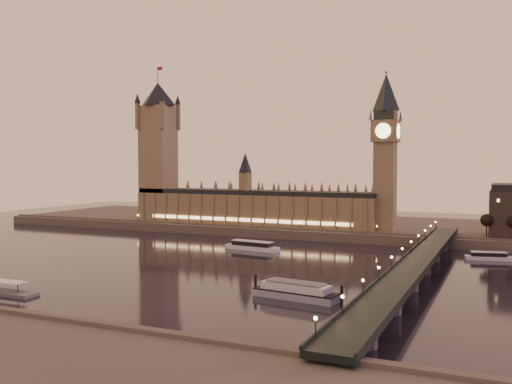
# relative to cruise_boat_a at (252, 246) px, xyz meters

# --- Properties ---
(ground) EXTENTS (700.00, 700.00, 0.00)m
(ground) POSITION_rel_cruise_boat_a_xyz_m (8.67, -50.81, -2.37)
(ground) COLOR black
(ground) RESTS_ON ground
(far_embankment) EXTENTS (560.00, 130.00, 6.00)m
(far_embankment) POSITION_rel_cruise_boat_a_xyz_m (38.67, 114.19, 0.63)
(far_embankment) COLOR #423D35
(far_embankment) RESTS_ON ground
(palace_of_westminster) EXTENTS (180.00, 26.62, 52.00)m
(palace_of_westminster) POSITION_rel_cruise_boat_a_xyz_m (-31.46, 70.18, 19.34)
(palace_of_westminster) COLOR brown
(palace_of_westminster) RESTS_ON ground
(victoria_tower) EXTENTS (31.68, 31.68, 118.00)m
(victoria_tower) POSITION_rel_cruise_boat_a_xyz_m (-111.33, 70.19, 63.42)
(victoria_tower) COLOR brown
(victoria_tower) RESTS_ON ground
(big_ben) EXTENTS (17.68, 17.68, 104.00)m
(big_ben) POSITION_rel_cruise_boat_a_xyz_m (62.65, 70.18, 61.58)
(big_ben) COLOR brown
(big_ben) RESTS_ON ground
(westminster_bridge) EXTENTS (13.20, 260.00, 15.30)m
(westminster_bridge) POSITION_rel_cruise_boat_a_xyz_m (100.28, -50.81, 3.15)
(westminster_bridge) COLOR black
(westminster_bridge) RESTS_ON ground
(bare_tree_0) EXTENTS (6.85, 6.85, 13.93)m
(bare_tree_0) POSITION_rel_cruise_boat_a_xyz_m (124.22, 58.19, 14.05)
(bare_tree_0) COLOR black
(bare_tree_0) RESTS_ON ground
(cruise_boat_a) EXTENTS (34.24, 11.51, 5.37)m
(cruise_boat_a) POSITION_rel_cruise_boat_a_xyz_m (0.00, 0.00, 0.00)
(cruise_boat_a) COLOR silver
(cruise_boat_a) RESTS_ON ground
(cruise_boat_b) EXTENTS (24.17, 11.03, 4.33)m
(cruise_boat_b) POSITION_rel_cruise_boat_a_xyz_m (127.26, 19.88, -0.46)
(cruise_boat_b) COLOR silver
(cruise_boat_b) RESTS_ON ground
(moored_barge) EXTENTS (37.40, 13.50, 6.92)m
(moored_barge) POSITION_rel_cruise_boat_a_xyz_m (64.04, -100.96, 0.55)
(moored_barge) COLOR gray
(moored_barge) RESTS_ON ground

